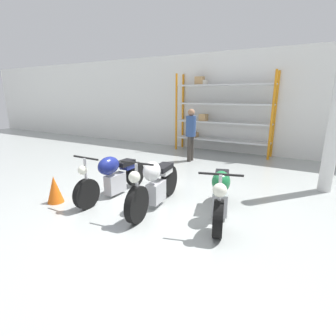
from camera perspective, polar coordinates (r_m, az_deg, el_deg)
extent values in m
plane|color=#9EA3A0|center=(5.08, -2.28, -8.68)|extent=(30.00, 30.00, 0.00)
cube|color=white|center=(10.03, 16.04, 13.36)|extent=(30.00, 0.08, 3.60)
cylinder|color=orange|center=(10.31, 1.82, 11.93)|extent=(0.08, 0.08, 2.86)
cylinder|color=orange|center=(9.20, 21.71, 10.41)|extent=(0.08, 0.08, 2.86)
cylinder|color=orange|center=(10.80, 3.23, 12.08)|extent=(0.08, 0.08, 2.86)
cylinder|color=orange|center=(9.74, 22.22, 10.59)|extent=(0.08, 0.08, 2.86)
cube|color=silver|center=(9.98, 11.45, 5.99)|extent=(3.49, 0.55, 0.05)
cube|color=silver|center=(9.90, 11.65, 9.72)|extent=(3.49, 0.55, 0.05)
cube|color=silver|center=(9.85, 11.87, 13.49)|extent=(3.49, 0.55, 0.05)
cube|color=silver|center=(9.86, 12.09, 17.28)|extent=(3.49, 0.55, 0.05)
cube|color=tan|center=(10.08, 7.72, 10.85)|extent=(0.28, 0.32, 0.25)
cube|color=tan|center=(10.23, 6.88, 18.37)|extent=(0.34, 0.22, 0.28)
cube|color=tan|center=(10.42, 5.62, 7.24)|extent=(0.29, 0.32, 0.17)
cube|color=silver|center=(10.25, 7.75, 18.00)|extent=(0.24, 0.31, 0.17)
cylinder|color=black|center=(5.19, -17.29, -5.39)|extent=(0.11, 0.58, 0.58)
cylinder|color=black|center=(6.24, -7.14, -1.26)|extent=(0.11, 0.58, 0.58)
cube|color=#ADADB2|center=(5.74, -11.39, -3.29)|extent=(0.20, 0.49, 0.41)
ellipsoid|color=navy|center=(5.49, -12.80, 0.49)|extent=(0.32, 0.54, 0.37)
cube|color=black|center=(5.88, -9.36, 1.11)|extent=(0.26, 0.45, 0.10)
cube|color=navy|center=(5.97, -8.75, 0.47)|extent=(0.22, 0.32, 0.12)
cylinder|color=#ADADB2|center=(5.10, -17.43, -1.71)|extent=(0.05, 0.05, 0.69)
sphere|color=silver|center=(5.02, -18.14, -0.46)|extent=(0.17, 0.17, 0.17)
cylinder|color=black|center=(5.03, -17.50, 2.12)|extent=(0.62, 0.04, 0.04)
cylinder|color=black|center=(4.46, -6.76, -7.90)|extent=(0.20, 0.65, 0.64)
cylinder|color=black|center=(5.61, 0.24, -2.77)|extent=(0.20, 0.65, 0.64)
cube|color=#ADADB2|center=(5.07, -2.59, -5.21)|extent=(0.28, 0.49, 0.39)
ellipsoid|color=silver|center=(4.78, -3.54, -0.72)|extent=(0.35, 0.46, 0.35)
cube|color=black|center=(5.23, -1.09, 0.12)|extent=(0.31, 0.55, 0.10)
cube|color=silver|center=(5.32, -0.77, -0.62)|extent=(0.25, 0.39, 0.12)
cylinder|color=#ADADB2|center=(4.35, -6.78, -3.55)|extent=(0.06, 0.06, 0.70)
sphere|color=silver|center=(4.24, -7.31, -1.97)|extent=(0.20, 0.20, 0.20)
cylinder|color=black|center=(4.27, -6.73, 1.05)|extent=(0.60, 0.11, 0.04)
cylinder|color=black|center=(4.09, 10.88, -10.74)|extent=(0.31, 0.60, 0.59)
cylinder|color=black|center=(5.36, 11.55, -4.33)|extent=(0.31, 0.60, 0.59)
cube|color=#ADADB2|center=(4.78, 11.27, -7.20)|extent=(0.39, 0.54, 0.40)
ellipsoid|color=#196B38|center=(4.47, 11.47, -2.93)|extent=(0.42, 0.51, 0.36)
cube|color=black|center=(4.99, 11.66, -1.62)|extent=(0.41, 0.63, 0.10)
cube|color=#196B38|center=(5.05, 11.62, -2.49)|extent=(0.33, 0.45, 0.12)
cylinder|color=#ADADB2|center=(3.97, 11.14, -6.20)|extent=(0.06, 0.06, 0.68)
sphere|color=silver|center=(3.86, 11.20, -4.75)|extent=(0.21, 0.21, 0.21)
cylinder|color=black|center=(3.89, 11.42, -1.37)|extent=(0.63, 0.22, 0.04)
cylinder|color=#38332D|center=(8.64, 5.16, 4.31)|extent=(0.13, 0.13, 0.81)
cylinder|color=#38332D|center=(8.49, 4.63, 4.11)|extent=(0.13, 0.13, 0.81)
cylinder|color=navy|center=(8.45, 5.01, 9.05)|extent=(0.32, 0.32, 0.64)
sphere|color=#9E7051|center=(8.41, 5.08, 11.98)|extent=(0.22, 0.22, 0.22)
cone|color=orange|center=(5.71, -23.46, -4.28)|extent=(0.32, 0.32, 0.55)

